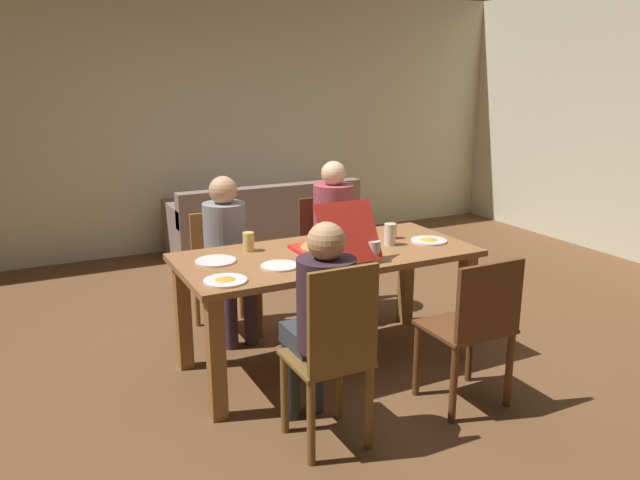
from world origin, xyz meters
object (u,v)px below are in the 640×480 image
chair_3 (475,326)px  couch (264,228)px  dining_table (327,270)px  person_1 (321,313)px  chair_1 (334,353)px  drinking_glass_2 (392,231)px  person_0 (228,244)px  plate_1 (216,261)px  drinking_glass_3 (390,234)px  chair_0 (223,265)px  plate_3 (280,266)px  plate_0 (429,240)px  plate_2 (225,280)px  drinking_glass_1 (374,251)px  drinking_glass_0 (249,242)px  pizza_box_0 (331,246)px  chair_2 (328,250)px  person_2 (337,228)px

chair_3 → couch: size_ratio=0.46×
dining_table → person_1: person_1 is taller
chair_1 → drinking_glass_2: 1.41m
person_0 → plate_1: person_0 is taller
drinking_glass_2 → drinking_glass_3: size_ratio=0.74×
chair_0 → plate_3: chair_0 is taller
person_0 → plate_0: person_0 is taller
chair_0 → plate_2: chair_0 is taller
chair_3 → drinking_glass_1: bearing=119.4°
plate_1 → drinking_glass_0: 0.30m
person_0 → plate_1: bearing=-114.4°
drinking_glass_2 → plate_1: bearing=179.4°
person_1 → plate_1: 0.90m
chair_0 → drinking_glass_0: 0.71m
person_0 → drinking_glass_1: bearing=-61.0°
drinking_glass_2 → person_0: bearing=147.1°
plate_1 → pizza_box_0: bearing=-12.6°
chair_0 → drinking_glass_3: bearing=-46.4°
chair_2 → pizza_box_0: pizza_box_0 is taller
pizza_box_0 → drinking_glass_0: pizza_box_0 is taller
couch → person_0: bearing=-118.4°
dining_table → chair_2: (0.47, 0.89, -0.16)m
chair_2 → drinking_glass_3: drinking_glass_3 is taller
chair_0 → drinking_glass_1: size_ratio=6.72×
pizza_box_0 → person_2: bearing=59.2°
dining_table → drinking_glass_1: size_ratio=14.57×
plate_1 → drinking_glass_1: size_ratio=1.90×
person_0 → pizza_box_0: (0.42, -0.77, 0.13)m
person_1 → drinking_glass_3: size_ratio=8.16×
chair_3 → drinking_glass_0: bearing=129.0°
plate_1 → plate_2: 0.38m
person_1 → plate_0: bearing=29.7°
plate_3 → drinking_glass_0: size_ratio=1.84×
chair_1 → chair_2: chair_1 is taller
drinking_glass_0 → person_1: bearing=-89.0°
chair_2 → plate_3: 1.38m
drinking_glass_3 → couch: (0.13, 2.60, -0.55)m
dining_table → chair_1: (-0.42, -0.88, -0.12)m
plate_2 → drinking_glass_0: (0.32, 0.51, 0.05)m
person_0 → drinking_glass_0: person_0 is taller
person_1 → plate_1: (-0.28, 0.85, 0.08)m
chair_0 → drinking_glass_2: bearing=-38.5°
plate_0 → plate_1: size_ratio=0.98×
chair_1 → person_1: (-0.00, 0.14, 0.16)m
drinking_glass_3 → drinking_glass_1: bearing=-136.9°
chair_0 → couch: chair_0 is taller
person_0 → plate_0: bearing=-35.2°
chair_0 → person_2: bearing=-8.1°
pizza_box_0 → plate_3: bearing=-164.8°
dining_table → plate_0: 0.74m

